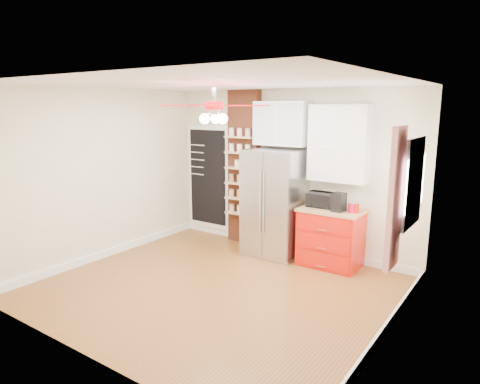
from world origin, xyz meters
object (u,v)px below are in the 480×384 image
Objects in this scene: ceiling_fan at (214,106)px; coffee_maker at (339,202)px; fridge at (275,203)px; toaster_oven at (321,200)px; canister_left at (351,208)px; pantry_jar_oats at (237,164)px; red_cabinet at (331,237)px.

ceiling_fan is 5.05× the size of coffee_maker.
fridge is at bearing 91.76° from ceiling_fan.
toaster_oven is at bearing 4.77° from fridge.
toaster_oven is 0.52m from canister_left.
coffee_maker is 2.32× the size of pantry_jar_oats.
pantry_jar_oats is (-1.83, 0.11, 0.98)m from red_cabinet.
toaster_oven is at bearing 175.36° from red_cabinet.
pantry_jar_oats reaches higher than canister_left.
ceiling_fan is 2.24m from pantry_jar_oats.
canister_left is (0.18, 0.03, -0.07)m from coffee_maker.
pantry_jar_oats is (-0.91, 1.79, -0.99)m from ceiling_fan.
pantry_jar_oats is (-1.97, 0.21, 0.39)m from coffee_maker.
ceiling_fan reaches higher than red_cabinet.
pantry_jar_oats is (-2.16, 0.18, 0.46)m from canister_left.
red_cabinet is 0.62m from canister_left.
red_cabinet is at bearing 168.68° from canister_left.
toaster_oven is 2.87× the size of canister_left.
coffee_maker is (0.14, -0.10, 0.59)m from red_cabinet.
canister_left is at bearing -4.66° from pantry_jar_oats.
ceiling_fan is (0.05, -1.63, 1.55)m from fridge.
fridge is at bearing -175.83° from coffee_maker.
toaster_oven is 0.35m from coffee_maker.
red_cabinet is 3.39× the size of coffee_maker.
ceiling_fan is at bearing -127.69° from canister_left.
canister_left is at bearing 16.65° from coffee_maker.
fridge is at bearing -179.77° from toaster_oven.
ceiling_fan is 2.50m from canister_left.
ceiling_fan is 3.39× the size of toaster_oven.
red_cabinet is 2.75m from ceiling_fan.
red_cabinet is at bearing -3.45° from pantry_jar_oats.
toaster_oven is (0.73, 1.70, -1.41)m from ceiling_fan.
red_cabinet is at bearing -9.18° from toaster_oven.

